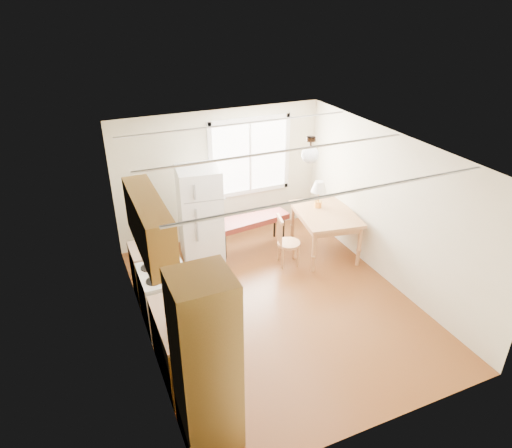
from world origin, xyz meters
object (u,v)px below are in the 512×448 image
refrigerator (200,214)px  chair (284,238)px  bench (251,220)px  dining_table (326,217)px

refrigerator → chair: refrigerator is taller
refrigerator → bench: refrigerator is taller
bench → dining_table: (1.17, -0.70, 0.14)m
dining_table → refrigerator: bearing=170.8°
chair → bench: bearing=122.6°
refrigerator → bench: bearing=5.3°
dining_table → chair: size_ratio=1.57×
bench → dining_table: size_ratio=0.99×
refrigerator → chair: size_ratio=1.87×
bench → chair: (0.29, -0.79, -0.05)m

